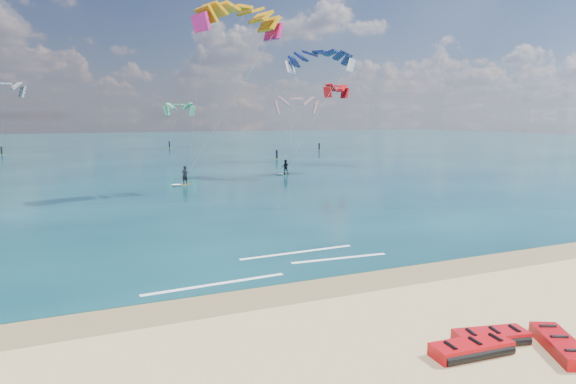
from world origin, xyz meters
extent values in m
plane|color=tan|center=(0.00, 40.00, 0.00)|extent=(320.00, 320.00, 0.00)
cube|color=brown|center=(0.00, 3.00, 0.00)|extent=(320.00, 2.40, 0.01)
cube|color=#092833|center=(0.00, 104.00, 0.02)|extent=(320.00, 200.00, 0.04)
cube|color=gold|center=(2.34, 35.69, 0.07)|extent=(1.35, 1.17, 0.06)
imported|color=black|center=(2.34, 35.69, 1.00)|extent=(0.78, 0.65, 1.82)
cylinder|color=black|center=(2.64, 35.39, 1.26)|extent=(0.47, 0.37, 0.04)
cube|color=gold|center=(15.17, 40.27, 0.07)|extent=(1.34, 0.65, 0.06)
imported|color=black|center=(15.17, 40.27, 0.90)|extent=(0.95, 0.84, 1.63)
cylinder|color=black|center=(15.45, 39.99, 1.18)|extent=(0.52, 0.14, 0.04)
cube|color=white|center=(1.79, 8.10, 0.04)|extent=(6.13, 0.46, 0.01)
cube|color=white|center=(-3.31, 5.00, 0.04)|extent=(6.01, 0.56, 0.01)
cube|color=white|center=(3.16, 6.30, 0.04)|extent=(4.89, 0.59, 0.01)
camera|label=1|loc=(-8.70, -14.39, 6.77)|focal=32.00mm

